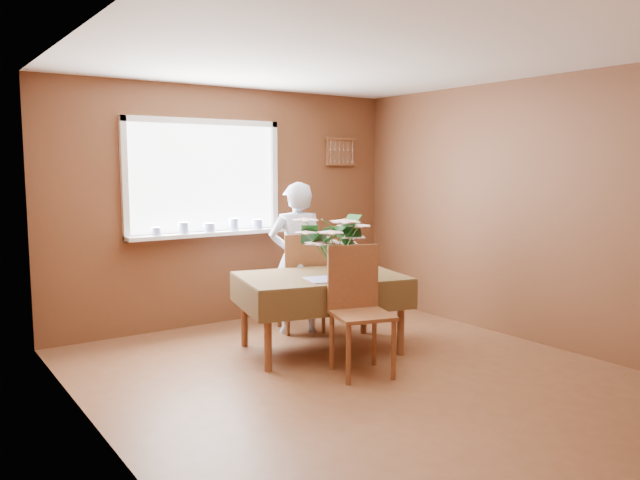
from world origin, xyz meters
TOP-DOWN VIEW (x-y plane):
  - floor at (0.00, 0.00)m, footprint 4.50×4.50m
  - ceiling at (0.00, 0.00)m, footprint 4.50×4.50m
  - wall_back at (0.00, 2.25)m, footprint 4.00×0.00m
  - wall_left at (-2.00, 0.00)m, footprint 0.00×4.50m
  - wall_right at (2.00, 0.00)m, footprint 0.00×4.50m
  - window_assembly at (-0.29, 2.20)m, footprint 1.72×0.20m
  - spoon_rack at (1.45, 2.22)m, footprint 0.44×0.05m
  - dining_table at (0.16, 0.77)m, footprint 1.63×1.29m
  - chair_far at (0.38, 1.40)m, footprint 0.54×0.54m
  - chair_near at (0.08, 0.12)m, footprint 0.55×0.55m
  - seated_woman at (0.31, 1.42)m, footprint 0.65×0.54m
  - flower_bouquet at (0.14, 0.53)m, footprint 0.62×0.62m
  - side_plate at (0.57, 0.76)m, footprint 0.25×0.25m
  - table_knife at (0.29, 0.50)m, footprint 0.06×0.20m

SIDE VIEW (x-z plane):
  - floor at x=0.00m, z-range 0.00..0.00m
  - chair_far at x=0.38m, z-range 0.04..1.05m
  - chair_near at x=0.08m, z-range 0.04..1.07m
  - dining_table at x=0.16m, z-range 0.26..0.97m
  - side_plate at x=0.57m, z-range 0.70..0.71m
  - table_knife at x=0.29m, z-range 0.71..0.71m
  - seated_woman at x=0.31m, z-range 0.00..1.52m
  - flower_bouquet at x=0.14m, z-range 0.78..1.31m
  - wall_back at x=0.00m, z-range -0.75..3.25m
  - wall_left at x=-2.00m, z-range -1.00..3.50m
  - wall_right at x=2.00m, z-range -1.00..3.50m
  - window_assembly at x=-0.29m, z-range 0.74..1.96m
  - spoon_rack at x=1.45m, z-range 1.69..2.02m
  - ceiling at x=0.00m, z-range 2.50..2.50m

